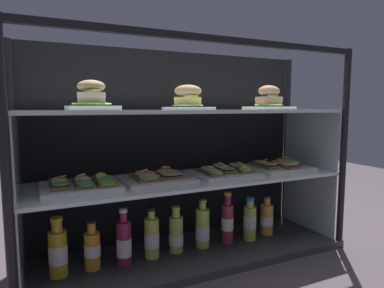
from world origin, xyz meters
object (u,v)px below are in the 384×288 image
at_px(juice_bottle_front_left_end, 227,222).
at_px(plated_roll_sandwich_left_of_center, 269,101).
at_px(open_sandwich_tray_far_left, 225,171).
at_px(plated_roll_sandwich_mid_right, 92,100).
at_px(juice_bottle_back_right, 250,221).
at_px(open_sandwich_tray_mid_left, 157,176).
at_px(juice_bottle_back_center, 58,252).
at_px(juice_bottle_front_middle, 124,243).
at_px(juice_bottle_tucked_behind, 152,237).
at_px(open_sandwich_tray_left_of_center, 278,166).
at_px(open_sandwich_tray_center, 81,184).
at_px(juice_bottle_near_post, 176,234).
at_px(juice_bottle_front_right_end, 92,249).
at_px(plated_roll_sandwich_right_of_center, 188,101).
at_px(juice_bottle_front_fourth, 267,218).
at_px(juice_bottle_back_left, 203,228).

bearing_deg(juice_bottle_front_left_end, plated_roll_sandwich_left_of_center, 3.68).
distance_m(open_sandwich_tray_far_left, juice_bottle_front_left_end, 0.27).
relative_size(plated_roll_sandwich_mid_right, juice_bottle_back_right, 0.84).
xyz_separation_m(open_sandwich_tray_mid_left, juice_bottle_back_right, (0.50, -0.02, -0.28)).
bearing_deg(open_sandwich_tray_mid_left, juice_bottle_back_center, 179.67).
relative_size(juice_bottle_front_middle, juice_bottle_tucked_behind, 1.07).
xyz_separation_m(open_sandwich_tray_left_of_center, juice_bottle_back_center, (-1.09, 0.02, -0.27)).
relative_size(plated_roll_sandwich_left_of_center, juice_bottle_front_left_end, 0.76).
relative_size(open_sandwich_tray_center, juice_bottle_near_post, 1.39).
bearing_deg(juice_bottle_front_right_end, open_sandwich_tray_center, -148.39).
bearing_deg(juice_bottle_front_left_end, juice_bottle_front_middle, -179.25).
distance_m(plated_roll_sandwich_mid_right, juice_bottle_front_right_end, 0.62).
distance_m(plated_roll_sandwich_right_of_center, juice_bottle_front_middle, 0.70).
bearing_deg(plated_roll_sandwich_right_of_center, plated_roll_sandwich_mid_right, -168.29).
distance_m(open_sandwich_tray_center, juice_bottle_front_fourth, 0.99).
bearing_deg(open_sandwich_tray_center, open_sandwich_tray_far_left, -0.14).
bearing_deg(juice_bottle_back_center, open_sandwich_tray_left_of_center, -1.17).
xyz_separation_m(plated_roll_sandwich_right_of_center, juice_bottle_back_right, (0.33, -0.05, -0.61)).
relative_size(open_sandwich_tray_mid_left, juice_bottle_back_center, 1.24).
distance_m(open_sandwich_tray_center, juice_bottle_near_post, 0.51).
relative_size(juice_bottle_near_post, juice_bottle_back_left, 0.93).
height_order(plated_roll_sandwich_left_of_center, juice_bottle_front_right_end, plated_roll_sandwich_left_of_center).
xyz_separation_m(open_sandwich_tray_left_of_center, juice_bottle_near_post, (-0.57, 0.03, -0.29)).
bearing_deg(open_sandwich_tray_mid_left, juice_bottle_near_post, 7.40).
bearing_deg(juice_bottle_tucked_behind, open_sandwich_tray_mid_left, -6.49).
xyz_separation_m(juice_bottle_tucked_behind, juice_bottle_front_fourth, (0.65, 0.00, -0.01)).
relative_size(open_sandwich_tray_far_left, juice_bottle_tucked_behind, 1.31).
distance_m(plated_roll_sandwich_mid_right, open_sandwich_tray_left_of_center, 1.00).
bearing_deg(juice_bottle_front_middle, open_sandwich_tray_mid_left, 4.59).
xyz_separation_m(plated_roll_sandwich_right_of_center, juice_bottle_front_middle, (-0.33, -0.05, -0.61)).
bearing_deg(juice_bottle_back_left, juice_bottle_back_right, -5.42).
bearing_deg(open_sandwich_tray_far_left, plated_roll_sandwich_mid_right, -176.13).
bearing_deg(plated_roll_sandwich_right_of_center, juice_bottle_front_middle, -172.08).
height_order(plated_roll_sandwich_mid_right, open_sandwich_tray_center, plated_roll_sandwich_mid_right).
bearing_deg(plated_roll_sandwich_mid_right, juice_bottle_front_right_end, 96.94).
height_order(open_sandwich_tray_center, open_sandwich_tray_far_left, open_sandwich_tray_far_left).
bearing_deg(juice_bottle_back_right, juice_bottle_front_left_end, 175.34).
xyz_separation_m(juice_bottle_back_center, juice_bottle_tucked_behind, (0.39, 0.00, -0.01)).
height_order(juice_bottle_back_center, juice_bottle_front_middle, juice_bottle_front_middle).
bearing_deg(juice_bottle_tucked_behind, open_sandwich_tray_far_left, -3.30).
bearing_deg(juice_bottle_front_middle, open_sandwich_tray_far_left, -0.66).
xyz_separation_m(plated_roll_sandwich_mid_right, juice_bottle_front_fourth, (0.90, 0.07, -0.62)).
relative_size(plated_roll_sandwich_mid_right, juice_bottle_front_middle, 0.76).
xyz_separation_m(plated_roll_sandwich_right_of_center, open_sandwich_tray_mid_left, (-0.17, -0.03, -0.34)).
bearing_deg(juice_bottle_front_fourth, open_sandwich_tray_mid_left, -179.27).
bearing_deg(juice_bottle_front_fourth, juice_bottle_tucked_behind, -179.56).
distance_m(juice_bottle_near_post, juice_bottle_back_right, 0.40).
bearing_deg(open_sandwich_tray_mid_left, juice_bottle_back_right, -1.86).
distance_m(juice_bottle_front_right_end, juice_bottle_back_left, 0.52).
distance_m(plated_roll_sandwich_mid_right, open_sandwich_tray_center, 0.34).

